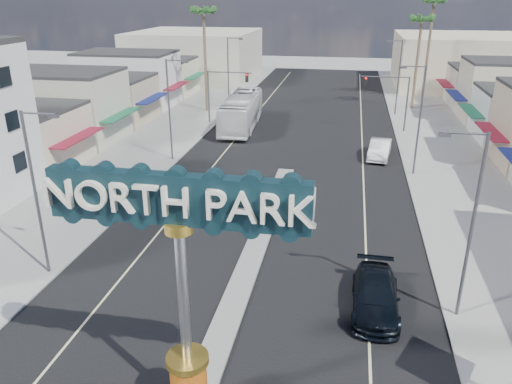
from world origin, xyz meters
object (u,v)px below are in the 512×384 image
at_px(gateway_sign, 182,274).
at_px(streetlight_l_near, 37,187).
at_px(city_bus, 242,111).
at_px(traffic_signal_left, 224,87).
at_px(streetlight_l_far, 229,69).
at_px(palm_right_far, 434,7).
at_px(car_parked_left, 148,191).
at_px(streetlight_r_far, 398,74).
at_px(streetlight_r_mid, 418,115).
at_px(streetlight_l_mid, 171,105).
at_px(streetlight_r_near, 469,219).
at_px(suv_right, 375,296).
at_px(traffic_signal_right, 390,92).
at_px(palm_left_far, 204,17).
at_px(palm_right_mid, 421,24).
at_px(car_parked_right, 380,149).

distance_m(gateway_sign, streetlight_l_near, 13.19).
bearing_deg(city_bus, traffic_signal_left, 147.67).
relative_size(streetlight_l_far, palm_right_far, 0.64).
bearing_deg(car_parked_left, streetlight_r_far, 53.06).
bearing_deg(gateway_sign, streetlight_r_mid, 69.58).
xyz_separation_m(streetlight_l_mid, streetlight_r_near, (20.87, -20.00, 0.00)).
height_order(streetlight_r_far, car_parked_left, streetlight_r_far).
bearing_deg(streetlight_r_near, suv_right, -177.33).
height_order(streetlight_l_near, streetlight_r_near, same).
relative_size(streetlight_l_near, streetlight_r_mid, 1.00).
distance_m(gateway_sign, traffic_signal_right, 43.04).
bearing_deg(traffic_signal_right, suv_right, -94.03).
height_order(streetlight_l_near, palm_right_far, palm_right_far).
relative_size(gateway_sign, city_bus, 0.69).
bearing_deg(palm_left_far, car_parked_left, -82.30).
relative_size(streetlight_l_near, city_bus, 0.68).
height_order(streetlight_l_far, streetlight_r_near, same).
relative_size(streetlight_l_far, palm_right_mid, 0.74).
distance_m(car_parked_left, car_parked_right, 21.87).
relative_size(streetlight_r_far, suv_right, 1.66).
relative_size(streetlight_r_near, palm_right_mid, 0.74).
distance_m(traffic_signal_right, streetlight_l_far, 21.20).
xyz_separation_m(traffic_signal_right, palm_right_far, (5.82, 18.01, 8.11)).
bearing_deg(streetlight_l_near, streetlight_r_near, 0.00).
bearing_deg(streetlight_l_mid, streetlight_r_mid, 0.00).
height_order(gateway_sign, streetlight_r_far, gateway_sign).
xyz_separation_m(car_parked_left, car_parked_right, (16.97, 13.79, -0.00)).
xyz_separation_m(streetlight_l_far, suv_right, (17.21, -42.17, -4.28)).
relative_size(gateway_sign, palm_left_far, 0.70).
bearing_deg(traffic_signal_right, gateway_sign, -102.33).
height_order(streetlight_r_near, streetlight_r_mid, same).
distance_m(streetlight_r_far, city_bus, 19.90).
bearing_deg(traffic_signal_right, traffic_signal_left, 180.00).
relative_size(streetlight_r_mid, palm_right_mid, 0.74).
bearing_deg(streetlight_l_mid, streetlight_l_near, -90.00).
bearing_deg(streetlight_l_mid, suv_right, -49.53).
xyz_separation_m(traffic_signal_left, traffic_signal_right, (18.37, 0.00, 0.00)).
relative_size(gateway_sign, traffic_signal_right, 1.53).
distance_m(suv_right, car_parked_left, 18.99).
bearing_deg(palm_left_far, palm_right_far, 23.20).
height_order(streetlight_l_near, streetlight_l_far, same).
distance_m(streetlight_l_near, suv_right, 17.74).
relative_size(traffic_signal_left, streetlight_r_mid, 0.67).
height_order(traffic_signal_right, palm_left_far, palm_left_far).
bearing_deg(streetlight_r_far, palm_right_far, 65.45).
relative_size(suv_right, car_parked_right, 1.07).
distance_m(gateway_sign, streetlight_r_far, 51.10).
bearing_deg(traffic_signal_right, streetlight_l_mid, -144.50).
bearing_deg(suv_right, streetlight_r_far, 85.72).
bearing_deg(streetlight_l_near, car_parked_right, 52.74).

